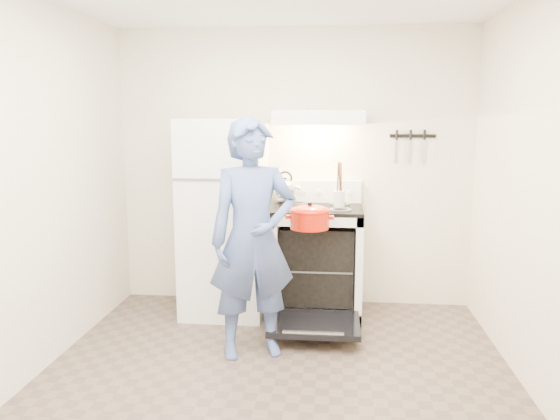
% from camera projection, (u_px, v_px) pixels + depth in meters
% --- Properties ---
extents(floor, '(3.60, 3.60, 0.00)m').
position_uv_depth(floor, '(272.00, 394.00, 3.42)').
color(floor, brown).
rests_on(floor, ground).
extents(back_wall, '(3.20, 0.02, 2.50)m').
position_uv_depth(back_wall, '(294.00, 169.00, 4.98)').
color(back_wall, beige).
rests_on(back_wall, ground).
extents(refrigerator, '(0.70, 0.70, 1.70)m').
position_uv_depth(refrigerator, '(225.00, 217.00, 4.76)').
color(refrigerator, white).
rests_on(refrigerator, floor).
extents(stove_body, '(0.76, 0.65, 0.92)m').
position_uv_depth(stove_body, '(317.00, 262.00, 4.77)').
color(stove_body, white).
rests_on(stove_body, floor).
extents(cooktop, '(0.76, 0.65, 0.03)m').
position_uv_depth(cooktop, '(318.00, 209.00, 4.69)').
color(cooktop, black).
rests_on(cooktop, stove_body).
extents(backsplash, '(0.76, 0.07, 0.20)m').
position_uv_depth(backsplash, '(319.00, 191.00, 4.95)').
color(backsplash, white).
rests_on(backsplash, cooktop).
extents(oven_door, '(0.70, 0.54, 0.04)m').
position_uv_depth(oven_door, '(314.00, 324.00, 4.24)').
color(oven_door, black).
rests_on(oven_door, floor).
extents(oven_rack, '(0.60, 0.52, 0.01)m').
position_uv_depth(oven_rack, '(317.00, 265.00, 4.77)').
color(oven_rack, slate).
rests_on(oven_rack, stove_body).
extents(range_hood, '(0.76, 0.50, 0.12)m').
position_uv_depth(range_hood, '(319.00, 118.00, 4.63)').
color(range_hood, white).
rests_on(range_hood, back_wall).
extents(knife_strip, '(0.40, 0.02, 0.03)m').
position_uv_depth(knife_strip, '(413.00, 136.00, 4.81)').
color(knife_strip, black).
rests_on(knife_strip, back_wall).
extents(pizza_stone, '(0.36, 0.36, 0.02)m').
position_uv_depth(pizza_stone, '(315.00, 264.00, 4.73)').
color(pizza_stone, brown).
rests_on(pizza_stone, oven_rack).
extents(tea_kettle, '(0.24, 0.19, 0.29)m').
position_uv_depth(tea_kettle, '(285.00, 187.00, 4.88)').
color(tea_kettle, silver).
rests_on(tea_kettle, cooktop).
extents(utensil_jar, '(0.11, 0.11, 0.13)m').
position_uv_depth(utensil_jar, '(339.00, 199.00, 4.53)').
color(utensil_jar, silver).
rests_on(utensil_jar, cooktop).
extents(person, '(0.73, 0.60, 1.71)m').
position_uv_depth(person, '(253.00, 239.00, 3.86)').
color(person, '#384D7D').
rests_on(person, floor).
extents(dutch_oven, '(0.37, 0.30, 0.24)m').
position_uv_depth(dutch_oven, '(310.00, 220.00, 4.17)').
color(dutch_oven, '#B81503').
rests_on(dutch_oven, person).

